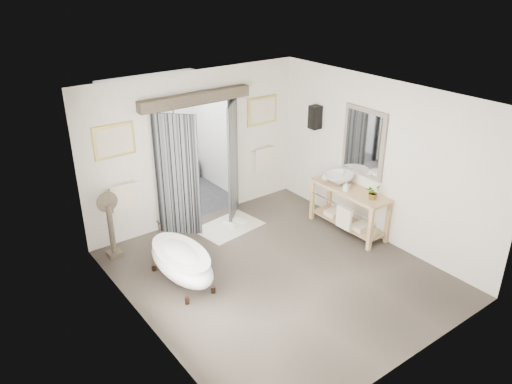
# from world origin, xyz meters

# --- Properties ---
(ground_plane) EXTENTS (5.00, 5.00, 0.00)m
(ground_plane) POSITION_xyz_m (0.00, 0.00, 0.00)
(ground_plane) COLOR #534B41
(room_shell) EXTENTS (4.52, 5.02, 2.91)m
(room_shell) POSITION_xyz_m (-0.04, -0.12, 1.86)
(room_shell) COLOR silver
(room_shell) RESTS_ON ground_plane
(shower_room) EXTENTS (2.22, 2.01, 2.51)m
(shower_room) POSITION_xyz_m (0.00, 3.99, 0.91)
(shower_room) COLOR #252527
(shower_room) RESTS_ON ground_plane
(back_wall_dressing) EXTENTS (3.82, 0.69, 2.52)m
(back_wall_dressing) POSITION_xyz_m (0.00, 2.32, 1.56)
(back_wall_dressing) COLOR black
(back_wall_dressing) RESTS_ON ground_plane
(clawfoot_tub) EXTENTS (0.70, 1.56, 0.76)m
(clawfoot_tub) POSITION_xyz_m (-1.35, 0.74, 0.37)
(clawfoot_tub) COLOR #36241A
(clawfoot_tub) RESTS_ON ground_plane
(vanity) EXTENTS (0.57, 1.60, 0.85)m
(vanity) POSITION_xyz_m (1.95, 0.35, 0.51)
(vanity) COLOR #A88853
(vanity) RESTS_ON ground_plane
(pedestal_mirror) EXTENTS (0.36, 0.23, 1.22)m
(pedestal_mirror) POSITION_xyz_m (-1.93, 2.11, 0.52)
(pedestal_mirror) COLOR brown
(pedestal_mirror) RESTS_ON ground_plane
(rug) EXTENTS (1.30, 0.96, 0.01)m
(rug) POSITION_xyz_m (0.24, 1.79, 0.01)
(rug) COLOR beige
(rug) RESTS_ON ground_plane
(slippers) EXTENTS (0.46, 0.30, 0.05)m
(slippers) POSITION_xyz_m (0.37, 1.80, 0.04)
(slippers) COLOR silver
(slippers) RESTS_ON rug
(basin) EXTENTS (0.66, 0.66, 0.19)m
(basin) POSITION_xyz_m (1.98, 0.67, 0.95)
(basin) COLOR white
(basin) RESTS_ON vanity
(plant) EXTENTS (0.26, 0.23, 0.27)m
(plant) POSITION_xyz_m (1.98, -0.16, 0.99)
(plant) COLOR gray
(plant) RESTS_ON vanity
(soap_bottle_a) EXTENTS (0.11, 0.11, 0.19)m
(soap_bottle_a) POSITION_xyz_m (1.86, 0.36, 0.94)
(soap_bottle_a) COLOR gray
(soap_bottle_a) RESTS_ON vanity
(soap_bottle_b) EXTENTS (0.15, 0.15, 0.17)m
(soap_bottle_b) POSITION_xyz_m (1.88, 0.93, 0.93)
(soap_bottle_b) COLOR gray
(soap_bottle_b) RESTS_ON vanity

